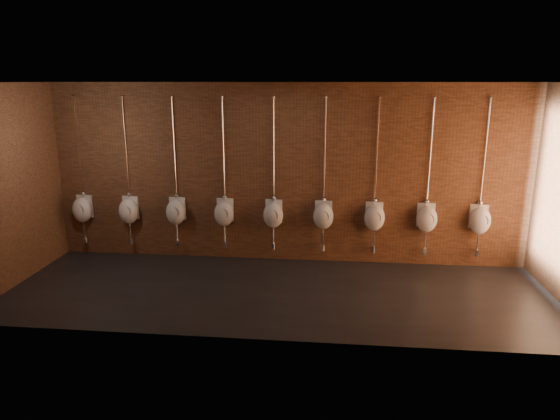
{
  "coord_description": "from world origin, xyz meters",
  "views": [
    {
      "loc": [
        0.79,
        -7.22,
        3.23
      ],
      "look_at": [
        -0.05,
        0.9,
        1.1
      ],
      "focal_mm": 32.0,
      "sensor_mm": 36.0,
      "label": 1
    }
  ],
  "objects_px": {
    "urinal_3": "(224,213)",
    "urinal_8": "(480,219)",
    "urinal_4": "(273,214)",
    "urinal_7": "(427,218)",
    "urinal_1": "(129,210)",
    "urinal_0": "(82,209)",
    "urinal_5": "(323,215)",
    "urinal_2": "(176,211)",
    "urinal_6": "(374,217)"
  },
  "relations": [
    {
      "from": "urinal_2",
      "to": "urinal_7",
      "type": "bearing_deg",
      "value": 0.0
    },
    {
      "from": "urinal_6",
      "to": "urinal_5",
      "type": "bearing_deg",
      "value": 180.0
    },
    {
      "from": "urinal_3",
      "to": "urinal_8",
      "type": "distance_m",
      "value": 4.5
    },
    {
      "from": "urinal_4",
      "to": "urinal_8",
      "type": "distance_m",
      "value": 3.6
    },
    {
      "from": "urinal_4",
      "to": "urinal_5",
      "type": "xyz_separation_m",
      "value": [
        0.9,
        0.0,
        0.0
      ]
    },
    {
      "from": "urinal_0",
      "to": "urinal_3",
      "type": "distance_m",
      "value": 2.7
    },
    {
      "from": "urinal_3",
      "to": "urinal_8",
      "type": "xyz_separation_m",
      "value": [
        4.5,
        0.0,
        0.0
      ]
    },
    {
      "from": "urinal_8",
      "to": "urinal_0",
      "type": "bearing_deg",
      "value": 180.0
    },
    {
      "from": "urinal_1",
      "to": "urinal_4",
      "type": "xyz_separation_m",
      "value": [
        2.7,
        0.0,
        0.0
      ]
    },
    {
      "from": "urinal_0",
      "to": "urinal_6",
      "type": "xyz_separation_m",
      "value": [
        5.4,
        0.0,
        0.0
      ]
    },
    {
      "from": "urinal_0",
      "to": "urinal_1",
      "type": "height_order",
      "value": "same"
    },
    {
      "from": "urinal_6",
      "to": "urinal_7",
      "type": "distance_m",
      "value": 0.9
    },
    {
      "from": "urinal_4",
      "to": "urinal_7",
      "type": "xyz_separation_m",
      "value": [
        2.7,
        0.0,
        0.0
      ]
    },
    {
      "from": "urinal_6",
      "to": "urinal_0",
      "type": "bearing_deg",
      "value": 180.0
    },
    {
      "from": "urinal_3",
      "to": "urinal_5",
      "type": "bearing_deg",
      "value": 0.0
    },
    {
      "from": "urinal_4",
      "to": "urinal_8",
      "type": "bearing_deg",
      "value": 0.0
    },
    {
      "from": "urinal_0",
      "to": "urinal_5",
      "type": "height_order",
      "value": "same"
    },
    {
      "from": "urinal_4",
      "to": "urinal_5",
      "type": "relative_size",
      "value": 1.0
    },
    {
      "from": "urinal_0",
      "to": "urinal_4",
      "type": "bearing_deg",
      "value": 0.0
    },
    {
      "from": "urinal_2",
      "to": "urinal_5",
      "type": "distance_m",
      "value": 2.7
    },
    {
      "from": "urinal_1",
      "to": "urinal_0",
      "type": "bearing_deg",
      "value": 180.0
    },
    {
      "from": "urinal_5",
      "to": "urinal_7",
      "type": "relative_size",
      "value": 1.0
    },
    {
      "from": "urinal_8",
      "to": "urinal_7",
      "type": "bearing_deg",
      "value": 180.0
    },
    {
      "from": "urinal_5",
      "to": "urinal_8",
      "type": "height_order",
      "value": "same"
    },
    {
      "from": "urinal_7",
      "to": "urinal_0",
      "type": "bearing_deg",
      "value": 180.0
    },
    {
      "from": "urinal_4",
      "to": "urinal_5",
      "type": "height_order",
      "value": "same"
    },
    {
      "from": "urinal_7",
      "to": "urinal_8",
      "type": "relative_size",
      "value": 1.0
    },
    {
      "from": "urinal_0",
      "to": "urinal_8",
      "type": "distance_m",
      "value": 7.2
    },
    {
      "from": "urinal_1",
      "to": "urinal_3",
      "type": "bearing_deg",
      "value": 0.0
    },
    {
      "from": "urinal_0",
      "to": "urinal_3",
      "type": "xyz_separation_m",
      "value": [
        2.7,
        0.0,
        0.0
      ]
    },
    {
      "from": "urinal_7",
      "to": "urinal_8",
      "type": "xyz_separation_m",
      "value": [
        0.9,
        0.0,
        0.0
      ]
    },
    {
      "from": "urinal_7",
      "to": "urinal_3",
      "type": "bearing_deg",
      "value": 180.0
    },
    {
      "from": "urinal_3",
      "to": "urinal_4",
      "type": "xyz_separation_m",
      "value": [
        0.9,
        0.0,
        0.0
      ]
    },
    {
      "from": "urinal_0",
      "to": "urinal_3",
      "type": "height_order",
      "value": "same"
    },
    {
      "from": "urinal_0",
      "to": "urinal_8",
      "type": "xyz_separation_m",
      "value": [
        7.2,
        0.0,
        0.0
      ]
    },
    {
      "from": "urinal_3",
      "to": "urinal_4",
      "type": "distance_m",
      "value": 0.9
    },
    {
      "from": "urinal_4",
      "to": "urinal_2",
      "type": "bearing_deg",
      "value": 180.0
    },
    {
      "from": "urinal_1",
      "to": "urinal_4",
      "type": "relative_size",
      "value": 1.0
    },
    {
      "from": "urinal_5",
      "to": "urinal_6",
      "type": "xyz_separation_m",
      "value": [
        0.9,
        0.0,
        0.0
      ]
    },
    {
      "from": "urinal_3",
      "to": "urinal_7",
      "type": "height_order",
      "value": "same"
    },
    {
      "from": "urinal_6",
      "to": "urinal_7",
      "type": "xyz_separation_m",
      "value": [
        0.9,
        0.0,
        0.0
      ]
    },
    {
      "from": "urinal_4",
      "to": "urinal_8",
      "type": "xyz_separation_m",
      "value": [
        3.6,
        0.0,
        0.0
      ]
    },
    {
      "from": "urinal_5",
      "to": "urinal_7",
      "type": "height_order",
      "value": "same"
    },
    {
      "from": "urinal_6",
      "to": "urinal_1",
      "type": "bearing_deg",
      "value": 180.0
    },
    {
      "from": "urinal_0",
      "to": "urinal_5",
      "type": "xyz_separation_m",
      "value": [
        4.5,
        0.0,
        0.0
      ]
    },
    {
      "from": "urinal_4",
      "to": "urinal_7",
      "type": "bearing_deg",
      "value": 0.0
    },
    {
      "from": "urinal_2",
      "to": "urinal_8",
      "type": "xyz_separation_m",
      "value": [
        5.4,
        0.0,
        0.0
      ]
    },
    {
      "from": "urinal_4",
      "to": "urinal_5",
      "type": "distance_m",
      "value": 0.9
    },
    {
      "from": "urinal_1",
      "to": "urinal_3",
      "type": "height_order",
      "value": "same"
    },
    {
      "from": "urinal_3",
      "to": "urinal_7",
      "type": "relative_size",
      "value": 1.0
    }
  ]
}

